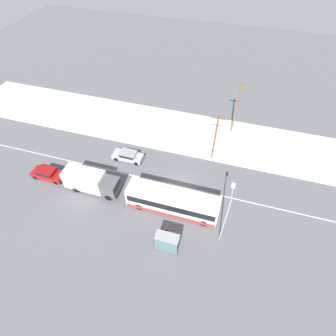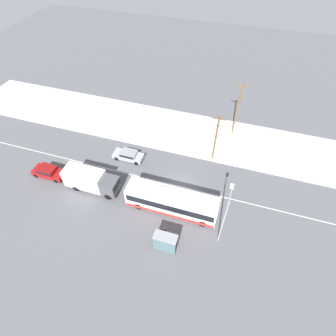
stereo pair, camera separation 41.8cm
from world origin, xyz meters
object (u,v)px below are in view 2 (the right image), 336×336
bus_shelter (165,242)px  utility_pole_snowlot (238,109)px  pedestrian_at_stop (164,231)px  utility_pole_roadside (216,138)px  city_bus (172,202)px  box_truck (90,180)px  streetlamp (225,214)px  sedan_car (128,155)px  parked_car_near_truck (48,172)px

bus_shelter → utility_pole_snowlot: utility_pole_snowlot is taller
pedestrian_at_stop → utility_pole_roadside: (2.86, 13.68, 2.96)m
city_bus → box_truck: bearing=179.7°
streetlamp → sedan_car: bearing=149.9°
parked_car_near_truck → bus_shelter: (18.18, -5.43, 0.87)m
pedestrian_at_stop → utility_pole_snowlot: (4.80, 20.30, 3.54)m
streetlamp → bus_shelter: bearing=-148.7°
pedestrian_at_stop → utility_pole_snowlot: bearing=76.7°
utility_pole_roadside → utility_pole_snowlot: size_ratio=0.87×
city_bus → sedan_car: city_bus is taller
box_truck → parked_car_near_truck: bearing=178.8°
box_truck → sedan_car: 6.84m
utility_pole_roadside → city_bus: bearing=-107.0°
sedan_car → bus_shelter: 14.89m
pedestrian_at_stop → bus_shelter: size_ratio=0.65×
sedan_car → streetlamp: size_ratio=0.57×
city_bus → parked_car_near_truck: 17.38m
pedestrian_at_stop → streetlamp: bearing=15.7°
sedan_car → utility_pole_snowlot: bearing=-142.7°
city_bus → bus_shelter: (0.82, -5.23, 0.11)m
parked_car_near_truck → pedestrian_at_stop: (17.56, -3.87, 0.20)m
pedestrian_at_stop → box_truck: bearing=161.2°
sedan_car → utility_pole_roadside: bearing=-162.6°
pedestrian_at_stop → bus_shelter: (0.62, -1.56, 0.67)m
sedan_car → utility_pole_snowlot: 17.28m
sedan_car → pedestrian_at_stop: (8.61, -10.08, 0.28)m
pedestrian_at_stop → streetlamp: streetlamp is taller
city_bus → utility_pole_roadside: utility_pole_roadside is taller
streetlamp → utility_pole_roadside: bearing=104.3°
pedestrian_at_stop → utility_pole_roadside: utility_pole_roadside is taller
streetlamp → city_bus: bearing=161.9°
sedan_car → parked_car_near_truck: parked_car_near_truck is taller
utility_pole_roadside → utility_pole_snowlot: 6.92m
sedan_car → utility_pole_roadside: 12.45m
box_truck → sedan_car: (2.35, 6.35, -0.91)m
bus_shelter → streetlamp: size_ratio=0.33×
bus_shelter → streetlamp: streetlamp is taller
utility_pole_roadside → box_truck: bearing=-144.2°
sedan_car → utility_pole_roadside: (11.47, 3.60, 3.24)m
streetlamp → utility_pole_snowlot: 18.67m
city_bus → box_truck: size_ratio=1.56×
box_truck → bus_shelter: (11.58, -5.30, 0.03)m
sedan_car → pedestrian_at_stop: bearing=130.5°
bus_shelter → parked_car_near_truck: bearing=163.4°
utility_pole_roadside → utility_pole_snowlot: utility_pole_snowlot is taller
city_bus → sedan_car: 10.61m
city_bus → sedan_car: (-8.40, 6.41, -0.84)m
box_truck → streetlamp: (16.89, -2.07, 3.10)m
utility_pole_roadside → utility_pole_snowlot: (1.94, 6.61, 0.59)m
city_bus → parked_car_near_truck: city_bus is taller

